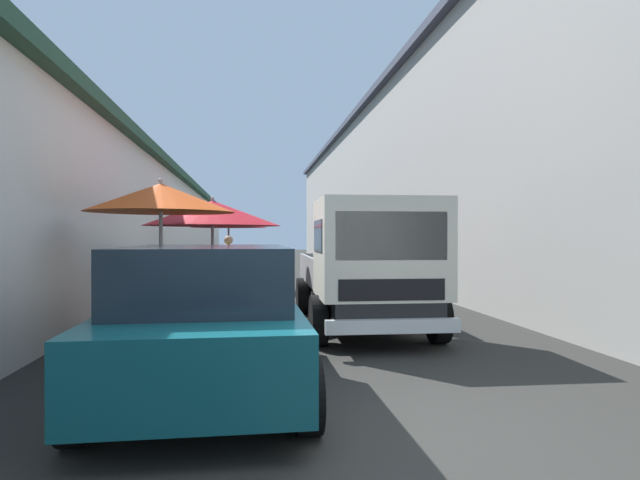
{
  "coord_description": "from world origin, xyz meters",
  "views": [
    {
      "loc": [
        -3.8,
        0.95,
        1.55
      ],
      "look_at": [
        7.26,
        -0.48,
        1.47
      ],
      "focal_mm": 29.65,
      "sensor_mm": 36.0,
      "label": 1
    }
  ],
  "objects_px": {
    "hatchback_car": "(208,317)",
    "parked_scooter": "(334,269)",
    "fruit_stall_near_left": "(162,223)",
    "plastic_stool": "(427,294)",
    "fruit_stall_mid_lane": "(213,223)",
    "vendor_by_crates": "(229,264)",
    "delivery_truck": "(370,269)",
    "fruit_stall_far_right": "(228,230)"
  },
  "relations": [
    {
      "from": "hatchback_car",
      "to": "parked_scooter",
      "type": "bearing_deg",
      "value": -14.58
    },
    {
      "from": "fruit_stall_near_left",
      "to": "parked_scooter",
      "type": "bearing_deg",
      "value": -22.39
    },
    {
      "from": "parked_scooter",
      "to": "plastic_stool",
      "type": "bearing_deg",
      "value": -172.98
    },
    {
      "from": "fruit_stall_mid_lane",
      "to": "vendor_by_crates",
      "type": "bearing_deg",
      "value": -3.2
    },
    {
      "from": "hatchback_car",
      "to": "fruit_stall_near_left",
      "type": "bearing_deg",
      "value": 18.84
    },
    {
      "from": "delivery_truck",
      "to": "plastic_stool",
      "type": "relative_size",
      "value": 11.39
    },
    {
      "from": "vendor_by_crates",
      "to": "plastic_stool",
      "type": "bearing_deg",
      "value": -116.48
    },
    {
      "from": "fruit_stall_near_left",
      "to": "vendor_by_crates",
      "type": "relative_size",
      "value": 1.52
    },
    {
      "from": "fruit_stall_near_left",
      "to": "delivery_truck",
      "type": "relative_size",
      "value": 0.48
    },
    {
      "from": "fruit_stall_far_right",
      "to": "hatchback_car",
      "type": "bearing_deg",
      "value": -178.59
    },
    {
      "from": "hatchback_car",
      "to": "parked_scooter",
      "type": "height_order",
      "value": "hatchback_car"
    },
    {
      "from": "fruit_stall_far_right",
      "to": "vendor_by_crates",
      "type": "distance_m",
      "value": 2.85
    },
    {
      "from": "delivery_truck",
      "to": "parked_scooter",
      "type": "bearing_deg",
      "value": -5.66
    },
    {
      "from": "fruit_stall_far_right",
      "to": "plastic_stool",
      "type": "xyz_separation_m",
      "value": [
        -4.82,
        -4.34,
        -1.41
      ]
    },
    {
      "from": "delivery_truck",
      "to": "hatchback_car",
      "type": "bearing_deg",
      "value": 139.8
    },
    {
      "from": "fruit_stall_near_left",
      "to": "fruit_stall_far_right",
      "type": "xyz_separation_m",
      "value": [
        7.65,
        -0.6,
        -0.0
      ]
    },
    {
      "from": "fruit_stall_near_left",
      "to": "fruit_stall_mid_lane",
      "type": "xyz_separation_m",
      "value": [
        2.1,
        -0.58,
        0.07
      ]
    },
    {
      "from": "delivery_truck",
      "to": "fruit_stall_far_right",
      "type": "bearing_deg",
      "value": 18.56
    },
    {
      "from": "fruit_stall_mid_lane",
      "to": "vendor_by_crates",
      "type": "relative_size",
      "value": 1.62
    },
    {
      "from": "plastic_stool",
      "to": "fruit_stall_mid_lane",
      "type": "bearing_deg",
      "value": 99.49
    },
    {
      "from": "fruit_stall_far_right",
      "to": "vendor_by_crates",
      "type": "bearing_deg",
      "value": -177.21
    },
    {
      "from": "vendor_by_crates",
      "to": "fruit_stall_far_right",
      "type": "bearing_deg",
      "value": 2.79
    },
    {
      "from": "hatchback_car",
      "to": "vendor_by_crates",
      "type": "relative_size",
      "value": 2.5
    },
    {
      "from": "plastic_stool",
      "to": "vendor_by_crates",
      "type": "bearing_deg",
      "value": 63.52
    },
    {
      "from": "fruit_stall_near_left",
      "to": "vendor_by_crates",
      "type": "xyz_separation_m",
      "value": [
        4.93,
        -0.73,
        -0.84
      ]
    },
    {
      "from": "hatchback_car",
      "to": "delivery_truck",
      "type": "xyz_separation_m",
      "value": [
        2.67,
        -2.26,
        0.3
      ]
    },
    {
      "from": "fruit_stall_near_left",
      "to": "plastic_stool",
      "type": "xyz_separation_m",
      "value": [
        2.83,
        -4.94,
        -1.41
      ]
    },
    {
      "from": "fruit_stall_near_left",
      "to": "vendor_by_crates",
      "type": "bearing_deg",
      "value": -8.48
    },
    {
      "from": "fruit_stall_mid_lane",
      "to": "plastic_stool",
      "type": "xyz_separation_m",
      "value": [
        0.73,
        -4.37,
        -1.48
      ]
    },
    {
      "from": "parked_scooter",
      "to": "fruit_stall_far_right",
      "type": "bearing_deg",
      "value": 122.81
    },
    {
      "from": "delivery_truck",
      "to": "plastic_stool",
      "type": "distance_m",
      "value": 3.3
    },
    {
      "from": "hatchback_car",
      "to": "plastic_stool",
      "type": "distance_m",
      "value": 6.73
    },
    {
      "from": "plastic_stool",
      "to": "delivery_truck",
      "type": "bearing_deg",
      "value": 145.38
    },
    {
      "from": "hatchback_car",
      "to": "delivery_truck",
      "type": "bearing_deg",
      "value": -40.2
    },
    {
      "from": "fruit_stall_far_right",
      "to": "fruit_stall_near_left",
      "type": "bearing_deg",
      "value": 175.51
    },
    {
      "from": "vendor_by_crates",
      "to": "parked_scooter",
      "type": "height_order",
      "value": "vendor_by_crates"
    },
    {
      "from": "fruit_stall_near_left",
      "to": "fruit_stall_mid_lane",
      "type": "distance_m",
      "value": 2.18
    },
    {
      "from": "delivery_truck",
      "to": "parked_scooter",
      "type": "distance_m",
      "value": 9.77
    },
    {
      "from": "fruit_stall_far_right",
      "to": "fruit_stall_mid_lane",
      "type": "height_order",
      "value": "fruit_stall_mid_lane"
    },
    {
      "from": "fruit_stall_mid_lane",
      "to": "delivery_truck",
      "type": "distance_m",
      "value": 3.27
    },
    {
      "from": "fruit_stall_near_left",
      "to": "parked_scooter",
      "type": "relative_size",
      "value": 1.41
    },
    {
      "from": "vendor_by_crates",
      "to": "parked_scooter",
      "type": "bearing_deg",
      "value": -33.94
    }
  ]
}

